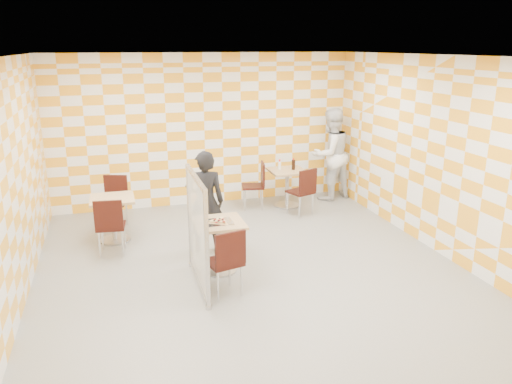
# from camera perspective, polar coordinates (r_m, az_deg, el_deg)

# --- Properties ---
(room_shell) EXTENTS (7.00, 7.00, 7.00)m
(room_shell) POSITION_cam_1_polar(r_m,az_deg,el_deg) (7.21, -1.53, 3.35)
(room_shell) COLOR gray
(room_shell) RESTS_ON ground
(main_table) EXTENTS (0.70, 0.70, 0.75)m
(main_table) POSITION_cam_1_polar(r_m,az_deg,el_deg) (7.12, -4.25, -5.23)
(main_table) COLOR tan
(main_table) RESTS_ON ground
(second_table) EXTENTS (0.70, 0.70, 0.75)m
(second_table) POSITION_cam_1_polar(r_m,az_deg,el_deg) (9.99, 3.59, 1.19)
(second_table) COLOR tan
(second_table) RESTS_ON ground
(empty_table) EXTENTS (0.70, 0.70, 0.75)m
(empty_table) POSITION_cam_1_polar(r_m,az_deg,el_deg) (8.51, -16.02, -2.18)
(empty_table) COLOR tan
(empty_table) RESTS_ON ground
(chair_main_front) EXTENTS (0.51, 0.52, 0.92)m
(chair_main_front) POSITION_cam_1_polar(r_m,az_deg,el_deg) (6.38, -3.36, -7.54)
(chair_main_front) COLOR black
(chair_main_front) RESTS_ON ground
(chair_second_front) EXTENTS (0.55, 0.55, 0.92)m
(chair_second_front) POSITION_cam_1_polar(r_m,az_deg,el_deg) (9.43, 5.49, 0.44)
(chair_second_front) COLOR black
(chair_second_front) RESTS_ON ground
(chair_second_side) EXTENTS (0.50, 0.49, 0.92)m
(chair_second_side) POSITION_cam_1_polar(r_m,az_deg,el_deg) (9.84, 0.16, 1.19)
(chair_second_side) COLOR black
(chair_second_side) RESTS_ON ground
(chair_empty_near) EXTENTS (0.47, 0.48, 0.92)m
(chair_empty_near) POSITION_cam_1_polar(r_m,az_deg,el_deg) (7.91, -16.35, -3.36)
(chair_empty_near) COLOR black
(chair_empty_near) RESTS_ON ground
(chair_empty_far) EXTENTS (0.54, 0.55, 0.92)m
(chair_empty_far) POSITION_cam_1_polar(r_m,az_deg,el_deg) (9.17, -15.85, -0.59)
(chair_empty_far) COLOR black
(chair_empty_far) RESTS_ON ground
(partition) EXTENTS (0.08, 1.38, 1.55)m
(partition) POSITION_cam_1_polar(r_m,az_deg,el_deg) (6.60, -6.71, -4.47)
(partition) COLOR white
(partition) RESTS_ON ground
(man_dark) EXTENTS (0.64, 0.47, 1.62)m
(man_dark) POSITION_cam_1_polar(r_m,az_deg,el_deg) (7.73, -5.83, -1.15)
(man_dark) COLOR black
(man_dark) RESTS_ON ground
(man_white) EXTENTS (1.09, 0.95, 1.91)m
(man_white) POSITION_cam_1_polar(r_m,az_deg,el_deg) (10.49, 8.50, 4.28)
(man_white) COLOR white
(man_white) RESTS_ON ground
(pizza_on_foil) EXTENTS (0.40, 0.40, 0.04)m
(pizza_on_foil) POSITION_cam_1_polar(r_m,az_deg,el_deg) (7.02, -4.27, -3.31)
(pizza_on_foil) COLOR silver
(pizza_on_foil) RESTS_ON main_table
(sport_bottle) EXTENTS (0.06, 0.06, 0.20)m
(sport_bottle) POSITION_cam_1_polar(r_m,az_deg,el_deg) (9.96, 2.71, 3.11)
(sport_bottle) COLOR white
(sport_bottle) RESTS_ON second_table
(soda_bottle) EXTENTS (0.07, 0.07, 0.23)m
(soda_bottle) POSITION_cam_1_polar(r_m,az_deg,el_deg) (9.94, 4.30, 3.14)
(soda_bottle) COLOR black
(soda_bottle) RESTS_ON second_table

